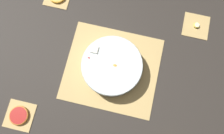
# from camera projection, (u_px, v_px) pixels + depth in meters

# --- Properties ---
(ground_plane) EXTENTS (6.00, 6.00, 0.00)m
(ground_plane) POSITION_uv_depth(u_px,v_px,m) (112.00, 69.00, 1.01)
(ground_plane) COLOR #2D2823
(bamboo_mat_center) EXTENTS (0.42, 0.38, 0.01)m
(bamboo_mat_center) POSITION_uv_depth(u_px,v_px,m) (112.00, 69.00, 1.01)
(bamboo_mat_center) COLOR tan
(bamboo_mat_center) RESTS_ON ground_plane
(coaster_mat_near_left) EXTENTS (0.12, 0.12, 0.01)m
(coaster_mat_near_left) POSITION_uv_depth(u_px,v_px,m) (20.00, 115.00, 0.96)
(coaster_mat_near_left) COLOR tan
(coaster_mat_near_left) RESTS_ON ground_plane
(coaster_mat_far_right) EXTENTS (0.12, 0.12, 0.01)m
(coaster_mat_far_right) POSITION_uv_depth(u_px,v_px,m) (196.00, 26.00, 1.05)
(coaster_mat_far_right) COLOR tan
(coaster_mat_far_right) RESTS_ON ground_plane
(fruit_salad_bowl) EXTENTS (0.27, 0.27, 0.08)m
(fruit_salad_bowl) POSITION_uv_depth(u_px,v_px,m) (112.00, 66.00, 0.96)
(fruit_salad_bowl) COLOR silver
(fruit_salad_bowl) RESTS_ON bamboo_mat_center
(banana_coin_single) EXTENTS (0.03, 0.03, 0.01)m
(banana_coin_single) POSITION_uv_depth(u_px,v_px,m) (197.00, 25.00, 1.05)
(banana_coin_single) COLOR beige
(banana_coin_single) RESTS_ON coaster_mat_far_right
(grapefruit_slice) EXTENTS (0.09, 0.09, 0.01)m
(grapefruit_slice) POSITION_uv_depth(u_px,v_px,m) (19.00, 115.00, 0.95)
(grapefruit_slice) COLOR #B2231E
(grapefruit_slice) RESTS_ON coaster_mat_near_left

